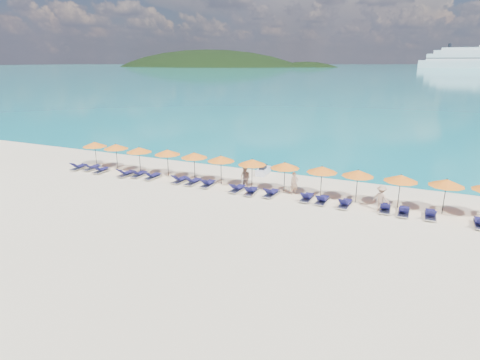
% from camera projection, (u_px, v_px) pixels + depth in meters
% --- Properties ---
extents(ground, '(1400.00, 1400.00, 0.00)m').
position_uv_depth(ground, '(220.00, 211.00, 25.31)').
color(ground, beige).
extents(sea, '(1600.00, 1300.00, 0.01)m').
position_uv_depth(sea, '(421.00, 67.00, 600.95)').
color(sea, '#1FA9B2').
rests_on(sea, ground).
extents(headland_main, '(374.00, 242.00, 126.50)m').
position_uv_depth(headland_main, '(208.00, 92.00, 626.18)').
color(headland_main, black).
rests_on(headland_main, ground).
extents(headland_small, '(162.00, 126.00, 85.50)m').
position_uv_depth(headland_small, '(305.00, 92.00, 583.26)').
color(headland_small, black).
rests_on(headland_small, ground).
extents(cruise_ship, '(126.71, 26.05, 35.05)m').
position_uv_depth(cruise_ship, '(476.00, 61.00, 486.86)').
color(cruise_ship, white).
rests_on(cruise_ship, ground).
extents(jetski, '(0.90, 2.09, 0.73)m').
position_uv_depth(jetski, '(263.00, 171.00, 33.37)').
color(jetski, silver).
rests_on(jetski, ground).
extents(beachgoer_a, '(0.70, 0.66, 1.61)m').
position_uv_depth(beachgoer_a, '(294.00, 183.00, 28.15)').
color(beachgoer_a, tan).
rests_on(beachgoer_a, ground).
extents(beachgoer_b, '(0.93, 0.68, 1.72)m').
position_uv_depth(beachgoer_b, '(245.00, 178.00, 29.30)').
color(beachgoer_b, tan).
rests_on(beachgoer_b, ground).
extents(beachgoer_c, '(1.20, 0.88, 1.68)m').
position_uv_depth(beachgoer_c, '(381.00, 198.00, 25.02)').
color(beachgoer_c, tan).
rests_on(beachgoer_c, ground).
extents(umbrella_0, '(2.10, 2.10, 2.28)m').
position_uv_depth(umbrella_0, '(95.00, 144.00, 35.27)').
color(umbrella_0, black).
rests_on(umbrella_0, ground).
extents(umbrella_1, '(2.10, 2.10, 2.28)m').
position_uv_depth(umbrella_1, '(116.00, 147.00, 34.36)').
color(umbrella_1, black).
rests_on(umbrella_1, ground).
extents(umbrella_2, '(2.10, 2.10, 2.28)m').
position_uv_depth(umbrella_2, '(139.00, 150.00, 33.12)').
color(umbrella_2, black).
rests_on(umbrella_2, ground).
extents(umbrella_3, '(2.10, 2.10, 2.28)m').
position_uv_depth(umbrella_3, '(167.00, 152.00, 32.26)').
color(umbrella_3, black).
rests_on(umbrella_3, ground).
extents(umbrella_4, '(2.10, 2.10, 2.28)m').
position_uv_depth(umbrella_4, '(194.00, 155.00, 31.22)').
color(umbrella_4, black).
rests_on(umbrella_4, ground).
extents(umbrella_5, '(2.10, 2.10, 2.28)m').
position_uv_depth(umbrella_5, '(221.00, 158.00, 30.16)').
color(umbrella_5, black).
rests_on(umbrella_5, ground).
extents(umbrella_6, '(2.10, 2.10, 2.28)m').
position_uv_depth(umbrella_6, '(252.00, 162.00, 29.11)').
color(umbrella_6, black).
rests_on(umbrella_6, ground).
extents(umbrella_7, '(2.10, 2.10, 2.28)m').
position_uv_depth(umbrella_7, '(285.00, 165.00, 28.20)').
color(umbrella_7, black).
rests_on(umbrella_7, ground).
extents(umbrella_8, '(2.10, 2.10, 2.28)m').
position_uv_depth(umbrella_8, '(322.00, 169.00, 27.15)').
color(umbrella_8, black).
rests_on(umbrella_8, ground).
extents(umbrella_9, '(2.10, 2.10, 2.28)m').
position_uv_depth(umbrella_9, '(358.00, 173.00, 26.24)').
color(umbrella_9, black).
rests_on(umbrella_9, ground).
extents(umbrella_10, '(2.10, 2.10, 2.28)m').
position_uv_depth(umbrella_10, '(401.00, 178.00, 25.14)').
color(umbrella_10, black).
rests_on(umbrella_10, ground).
extents(umbrella_11, '(2.10, 2.10, 2.28)m').
position_uv_depth(umbrella_11, '(447.00, 183.00, 24.21)').
color(umbrella_11, black).
rests_on(umbrella_11, ground).
extents(lounger_0, '(0.76, 1.75, 0.66)m').
position_uv_depth(lounger_0, '(79.00, 167.00, 34.78)').
color(lounger_0, silver).
rests_on(lounger_0, ground).
extents(lounger_1, '(0.76, 1.75, 0.66)m').
position_uv_depth(lounger_1, '(92.00, 167.00, 34.57)').
color(lounger_1, silver).
rests_on(lounger_1, ground).
extents(lounger_2, '(0.72, 1.73, 0.66)m').
position_uv_depth(lounger_2, '(101.00, 170.00, 33.77)').
color(lounger_2, silver).
rests_on(lounger_2, ground).
extents(lounger_3, '(0.75, 1.74, 0.66)m').
position_uv_depth(lounger_3, '(126.00, 173.00, 32.74)').
color(lounger_3, silver).
rests_on(lounger_3, ground).
extents(lounger_4, '(0.65, 1.71, 0.66)m').
position_uv_depth(lounger_4, '(139.00, 174.00, 32.60)').
color(lounger_4, silver).
rests_on(lounger_4, ground).
extents(lounger_5, '(0.71, 1.73, 0.66)m').
position_uv_depth(lounger_5, '(152.00, 176.00, 32.00)').
color(lounger_5, silver).
rests_on(lounger_5, ground).
extents(lounger_6, '(0.77, 1.75, 0.66)m').
position_uv_depth(lounger_6, '(180.00, 180.00, 31.03)').
color(lounger_6, silver).
rests_on(lounger_6, ground).
extents(lounger_7, '(0.71, 1.73, 0.66)m').
position_uv_depth(lounger_7, '(193.00, 182.00, 30.56)').
color(lounger_7, silver).
rests_on(lounger_7, ground).
extents(lounger_8, '(0.68, 1.72, 0.66)m').
position_uv_depth(lounger_8, '(208.00, 184.00, 30.04)').
color(lounger_8, silver).
rests_on(lounger_8, ground).
extents(lounger_9, '(0.76, 1.75, 0.66)m').
position_uv_depth(lounger_9, '(237.00, 188.00, 28.90)').
color(lounger_9, silver).
rests_on(lounger_9, ground).
extents(lounger_10, '(0.76, 1.75, 0.66)m').
position_uv_depth(lounger_10, '(251.00, 191.00, 28.31)').
color(lounger_10, silver).
rests_on(lounger_10, ground).
extents(lounger_11, '(0.77, 1.75, 0.66)m').
position_uv_depth(lounger_11, '(271.00, 193.00, 27.91)').
color(lounger_11, silver).
rests_on(lounger_11, ground).
extents(lounger_12, '(0.64, 1.71, 0.66)m').
position_uv_depth(lounger_12, '(307.00, 197.00, 27.04)').
color(lounger_12, silver).
rests_on(lounger_12, ground).
extents(lounger_13, '(0.69, 1.72, 0.66)m').
position_uv_depth(lounger_13, '(322.00, 200.00, 26.53)').
color(lounger_13, silver).
rests_on(lounger_13, ground).
extents(lounger_14, '(0.75, 1.74, 0.66)m').
position_uv_depth(lounger_14, '(345.00, 204.00, 25.85)').
color(lounger_14, silver).
rests_on(lounger_14, ground).
extents(lounger_15, '(0.68, 1.72, 0.66)m').
position_uv_depth(lounger_15, '(385.00, 208.00, 25.08)').
color(lounger_15, silver).
rests_on(lounger_15, ground).
extents(lounger_16, '(0.64, 1.71, 0.66)m').
position_uv_depth(lounger_16, '(404.00, 211.00, 24.52)').
color(lounger_16, silver).
rests_on(lounger_16, ground).
extents(lounger_17, '(0.66, 1.71, 0.66)m').
position_uv_depth(lounger_17, '(431.00, 214.00, 24.03)').
color(lounger_17, silver).
rests_on(lounger_17, ground).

